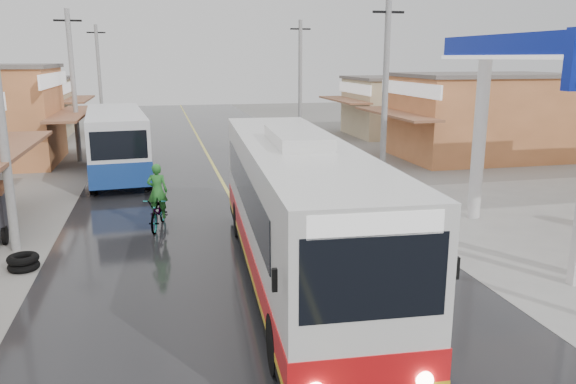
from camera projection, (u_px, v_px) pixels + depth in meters
name	position (u px, v px, depth m)	size (l,w,h in m)	color
road	(227.00, 191.00, 23.81)	(12.00, 90.00, 0.02)	black
centre_line	(227.00, 191.00, 23.81)	(0.15, 90.00, 0.01)	#D8CC4C
utility_poles_left	(56.00, 195.00, 23.22)	(1.60, 50.00, 8.00)	gray
utility_poles_right	(382.00, 183.00, 25.35)	(1.60, 36.00, 8.00)	gray
coach_bus	(296.00, 210.00, 13.99)	(3.39, 12.31, 3.80)	silver
second_bus	(117.00, 142.00, 26.41)	(3.32, 9.48, 3.09)	silver
cyclist	(158.00, 207.00, 18.50)	(1.12, 2.17, 2.23)	black
tyre_stack	(23.00, 262.00, 15.00)	(0.82, 0.82, 0.42)	black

